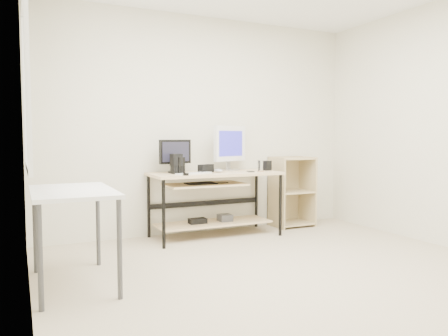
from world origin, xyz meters
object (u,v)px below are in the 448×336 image
white_imac (230,145)px  desk (213,191)px  shelf_unit (290,191)px  black_monitor (175,154)px  audio_controller (180,166)px  side_table (73,200)px

white_imac → desk: bearing=-172.7°
shelf_unit → black_monitor: black_monitor is taller
desk → white_imac: bearing=27.9°
shelf_unit → audio_controller: (-1.58, -0.18, 0.39)m
desk → black_monitor: black_monitor is taller
black_monitor → side_table: bearing=-151.9°
desk → shelf_unit: bearing=7.8°
side_table → audio_controller: (1.25, 1.04, 0.17)m
white_imac → audio_controller: (-0.70, -0.18, -0.22)m
black_monitor → audio_controller: bearing=-105.9°
side_table → shelf_unit: bearing=23.3°
audio_controller → side_table: bearing=-162.0°
black_monitor → desk: bearing=-35.6°
side_table → black_monitor: 1.76m
side_table → black_monitor: bearing=44.0°
shelf_unit → black_monitor: 1.66m
side_table → black_monitor: black_monitor is taller
desk → audio_controller: (-0.40, -0.02, 0.30)m
white_imac → audio_controller: bearing=173.7°
black_monitor → white_imac: (0.70, 0.01, 0.10)m
shelf_unit → black_monitor: bearing=-179.4°
white_imac → shelf_unit: bearing=-20.3°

